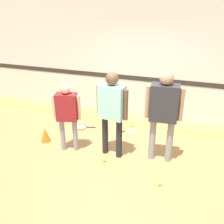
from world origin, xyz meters
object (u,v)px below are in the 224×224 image
object	(u,v)px
person_instructor	(112,106)
person_student_right	(164,108)
training_cone	(45,135)
racket_spare_on_floor	(130,132)
tennis_ball_near_instructor	(104,160)
tennis_ball_stray_left	(160,184)
person_student_left	(67,111)
tennis_ball_by_spare_racket	(132,126)
racket_second_spare	(82,127)

from	to	relation	value
person_instructor	person_student_right	world-z (taller)	person_student_right
person_instructor	training_cone	world-z (taller)	person_instructor
racket_spare_on_floor	tennis_ball_near_instructor	distance (m)	1.32
person_instructor	tennis_ball_stray_left	bearing A→B (deg)	-21.59
person_instructor	person_student_right	bearing A→B (deg)	17.27
person_student_right	racket_spare_on_floor	xyz separation A→B (m)	(-0.84, 0.87, -1.09)
racket_spare_on_floor	tennis_ball_stray_left	xyz separation A→B (m)	(0.98, -1.64, 0.02)
racket_spare_on_floor	training_cone	world-z (taller)	training_cone
person_student_left	person_student_right	size ratio (longest dim) A/B	0.81
person_instructor	racket_spare_on_floor	distance (m)	1.46
person_student_left	training_cone	distance (m)	1.00
person_instructor	tennis_ball_by_spare_racket	world-z (taller)	person_instructor
tennis_ball_stray_left	training_cone	xyz separation A→B (m)	(-2.64, 0.63, 0.12)
person_student_right	racket_second_spare	bearing A→B (deg)	-24.40
person_instructor	training_cone	size ratio (longest dim) A/B	5.44
training_cone	tennis_ball_stray_left	bearing A→B (deg)	-13.49
person_student_left	tennis_ball_near_instructor	world-z (taller)	person_student_left
person_student_right	tennis_ball_by_spare_racket	world-z (taller)	person_student_right
tennis_ball_stray_left	racket_spare_on_floor	bearing A→B (deg)	120.74
racket_spare_on_floor	tennis_ball_near_instructor	xyz separation A→B (m)	(-0.16, -1.31, 0.02)
person_instructor	tennis_ball_by_spare_racket	xyz separation A→B (m)	(0.08, 1.30, -1.02)
racket_second_spare	tennis_ball_by_spare_racket	bearing A→B (deg)	3.47
racket_second_spare	person_student_right	bearing A→B (deg)	-36.79
person_student_left	tennis_ball_stray_left	size ratio (longest dim) A/B	21.86
racket_spare_on_floor	tennis_ball_by_spare_racket	bearing A→B (deg)	-96.44
tennis_ball_near_instructor	tennis_ball_by_spare_racket	distance (m)	1.61
person_student_left	person_student_right	bearing A→B (deg)	-6.91
person_student_left	tennis_ball_near_instructor	bearing A→B (deg)	-26.88
racket_second_spare	tennis_ball_by_spare_racket	world-z (taller)	tennis_ball_by_spare_racket
racket_spare_on_floor	tennis_ball_near_instructor	bearing A→B (deg)	72.71
tennis_ball_near_instructor	tennis_ball_by_spare_racket	size ratio (longest dim) A/B	1.00
person_student_right	tennis_ball_stray_left	distance (m)	1.33
tennis_ball_near_instructor	tennis_ball_stray_left	distance (m)	1.18
racket_second_spare	tennis_ball_stray_left	world-z (taller)	tennis_ball_stray_left
person_instructor	person_student_left	size ratio (longest dim) A/B	1.19
person_student_right	tennis_ball_stray_left	size ratio (longest dim) A/B	27.06
person_student_right	tennis_ball_by_spare_racket	bearing A→B (deg)	-58.55
racket_spare_on_floor	tennis_ball_stray_left	bearing A→B (deg)	110.33
tennis_ball_by_spare_racket	tennis_ball_near_instructor	bearing A→B (deg)	-94.94
racket_second_spare	tennis_ball_stray_left	size ratio (longest dim) A/B	8.14
person_instructor	person_student_left	world-z (taller)	person_instructor
racket_spare_on_floor	racket_second_spare	distance (m)	1.20
tennis_ball_stray_left	training_cone	bearing A→B (deg)	166.51
tennis_ball_stray_left	person_student_left	bearing A→B (deg)	165.66
person_student_right	racket_second_spare	distance (m)	2.42
racket_spare_on_floor	tennis_ball_by_spare_racket	world-z (taller)	tennis_ball_by_spare_racket
person_student_right	person_student_left	bearing A→B (deg)	3.18
person_student_right	tennis_ball_by_spare_racket	xyz separation A→B (m)	(-0.86, 1.16, -1.07)
person_student_left	racket_spare_on_floor	distance (m)	1.75
racket_spare_on_floor	racket_second_spare	size ratio (longest dim) A/B	0.88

